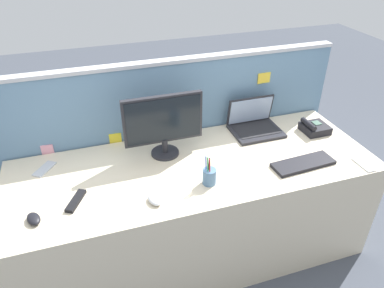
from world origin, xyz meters
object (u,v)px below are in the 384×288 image
(desktop_monitor, at_px, (163,123))
(cell_phone_silver_slab, at_px, (44,169))
(keyboard_main, at_px, (303,164))
(tv_remote, at_px, (76,201))
(desk_phone, at_px, (314,128))
(laptop, at_px, (254,123))
(computer_mouse_right_hand, at_px, (34,219))
(cell_phone_white_slab, at_px, (364,164))
(pen_cup, at_px, (209,176))
(computer_mouse_left_hand, at_px, (155,200))

(desktop_monitor, relative_size, cell_phone_silver_slab, 3.18)
(keyboard_main, bearing_deg, tv_remote, 173.01)
(desktop_monitor, xyz_separation_m, desk_phone, (1.05, -0.07, -0.19))
(laptop, height_order, cell_phone_silver_slab, laptop)
(desktop_monitor, xyz_separation_m, computer_mouse_right_hand, (-0.77, -0.39, -0.20))
(laptop, distance_m, desk_phone, 0.42)
(keyboard_main, relative_size, cell_phone_white_slab, 2.58)
(desk_phone, distance_m, pen_cup, 0.94)
(desktop_monitor, xyz_separation_m, cell_phone_white_slab, (1.11, -0.50, -0.22))
(desk_phone, distance_m, computer_mouse_left_hand, 1.27)
(desk_phone, height_order, keyboard_main, desk_phone)
(computer_mouse_right_hand, bearing_deg, computer_mouse_left_hand, -23.79)
(cell_phone_white_slab, height_order, tv_remote, tv_remote)
(laptop, distance_m, pen_cup, 0.69)
(desktop_monitor, height_order, tv_remote, desktop_monitor)
(cell_phone_white_slab, bearing_deg, desk_phone, 96.98)
(pen_cup, bearing_deg, cell_phone_white_slab, -7.61)
(laptop, height_order, keyboard_main, laptop)
(cell_phone_white_slab, xyz_separation_m, tv_remote, (-1.67, 0.20, 0.01))
(computer_mouse_right_hand, distance_m, computer_mouse_left_hand, 0.60)
(pen_cup, xyz_separation_m, cell_phone_silver_slab, (-0.88, 0.43, -0.05))
(laptop, height_order, desk_phone, laptop)
(keyboard_main, distance_m, pen_cup, 0.60)
(computer_mouse_left_hand, relative_size, tv_remote, 0.59)
(pen_cup, height_order, cell_phone_silver_slab, pen_cup)
(pen_cup, bearing_deg, keyboard_main, -1.28)
(tv_remote, bearing_deg, laptop, 45.75)
(desk_phone, bearing_deg, cell_phone_silver_slab, 176.27)
(desk_phone, xyz_separation_m, cell_phone_white_slab, (0.06, -0.44, -0.03))
(computer_mouse_left_hand, bearing_deg, cell_phone_white_slab, -19.01)
(computer_mouse_left_hand, bearing_deg, keyboard_main, -13.13)
(computer_mouse_right_hand, bearing_deg, cell_phone_white_slab, -22.65)
(tv_remote, bearing_deg, cell_phone_silver_slab, 142.21)
(desktop_monitor, distance_m, laptop, 0.69)
(pen_cup, bearing_deg, cell_phone_silver_slab, 154.30)
(desktop_monitor, relative_size, desk_phone, 2.86)
(computer_mouse_left_hand, bearing_deg, laptop, 16.29)
(desktop_monitor, distance_m, cell_phone_silver_slab, 0.76)
(desk_phone, bearing_deg, laptop, 157.66)
(desktop_monitor, distance_m, cell_phone_white_slab, 1.24)
(desk_phone, xyz_separation_m, tv_remote, (-1.61, -0.24, -0.02))
(cell_phone_silver_slab, height_order, tv_remote, tv_remote)
(cell_phone_silver_slab, relative_size, tv_remote, 0.90)
(tv_remote, bearing_deg, pen_cup, 22.32)
(pen_cup, xyz_separation_m, tv_remote, (-0.72, 0.07, -0.04))
(desk_phone, bearing_deg, tv_remote, -171.51)
(laptop, xyz_separation_m, pen_cup, (-0.51, -0.47, -0.00))
(desk_phone, height_order, cell_phone_silver_slab, desk_phone)
(pen_cup, distance_m, cell_phone_white_slab, 0.96)
(computer_mouse_right_hand, bearing_deg, tv_remote, 2.23)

